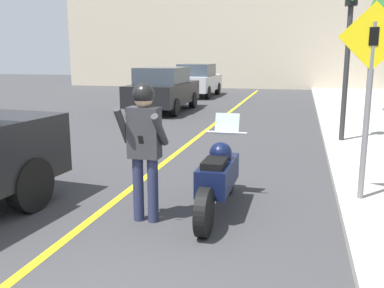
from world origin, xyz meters
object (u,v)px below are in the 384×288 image
Objects in this scene: traffic_light at (350,25)px; parked_car_black at (163,89)px; crossing_sign at (370,84)px; parked_car_silver at (197,80)px; person_biker at (144,138)px; motorcycle at (218,176)px.

parked_car_black is at bearing 141.14° from traffic_light.
traffic_light is at bearing 88.74° from crossing_sign.
traffic_light is (0.10, 4.43, 1.05)m from crossing_sign.
parked_car_silver is at bearing 111.63° from crossing_sign.
crossing_sign is at bearing 24.68° from person_biker.
parked_car_black is at bearing 122.74° from crossing_sign.
motorcycle is at bearing -67.92° from parked_car_black.
traffic_light is at bearing 68.23° from motorcycle.
traffic_light reaches higher than crossing_sign.
traffic_light is at bearing 63.19° from person_biker.
crossing_sign reaches higher than parked_car_silver.
person_biker reaches higher than parked_car_silver.
crossing_sign is 4.55m from traffic_light.
crossing_sign is 0.64× the size of parked_car_black.
parked_car_silver is at bearing 119.33° from traffic_light.
motorcycle is at bearing -75.38° from parked_car_silver.
motorcycle is 0.55× the size of parked_car_silver.
person_biker reaches higher than motorcycle.
traffic_light is 8.09m from parked_car_black.
parked_car_silver is (-4.26, 16.33, 0.36)m from motorcycle.
person_biker is at bearing -73.12° from parked_car_black.
crossing_sign is 0.64× the size of parked_car_silver.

